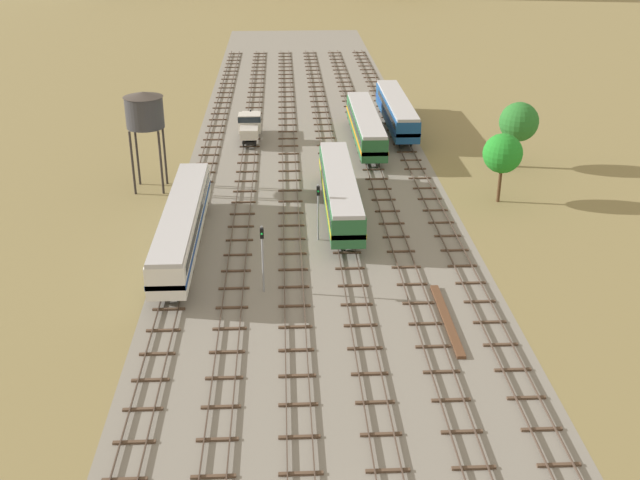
# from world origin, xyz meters

# --- Properties ---
(ground_plane) EXTENTS (480.00, 480.00, 0.00)m
(ground_plane) POSITION_xyz_m (0.00, 56.00, 0.00)
(ground_plane) COLOR olive
(ballast_bed) EXTENTS (27.13, 176.00, 0.01)m
(ballast_bed) POSITION_xyz_m (0.00, 56.00, 0.00)
(ballast_bed) COLOR gray
(ballast_bed) RESTS_ON ground
(track_far_left) EXTENTS (2.40, 126.00, 0.29)m
(track_far_left) POSITION_xyz_m (-11.56, 57.00, 0.14)
(track_far_left) COLOR #47382D
(track_far_left) RESTS_ON ground
(track_left) EXTENTS (2.40, 126.00, 0.29)m
(track_left) POSITION_xyz_m (-6.94, 57.00, 0.14)
(track_left) COLOR #47382D
(track_left) RESTS_ON ground
(track_centre_left) EXTENTS (2.40, 126.00, 0.29)m
(track_centre_left) POSITION_xyz_m (-2.31, 57.00, 0.14)
(track_centre_left) COLOR #47382D
(track_centre_left) RESTS_ON ground
(track_centre) EXTENTS (2.40, 126.00, 0.29)m
(track_centre) POSITION_xyz_m (2.31, 57.00, 0.14)
(track_centre) COLOR #47382D
(track_centre) RESTS_ON ground
(track_centre_right) EXTENTS (2.40, 126.00, 0.29)m
(track_centre_right) POSITION_xyz_m (6.94, 57.00, 0.14)
(track_centre_right) COLOR #47382D
(track_centre_right) RESTS_ON ground
(track_right) EXTENTS (2.40, 126.00, 0.29)m
(track_right) POSITION_xyz_m (11.56, 57.00, 0.14)
(track_right) COLOR #47382D
(track_right) RESTS_ON ground
(passenger_coach_far_left_nearest) EXTENTS (2.96, 22.00, 3.80)m
(passenger_coach_far_left_nearest) POSITION_xyz_m (-11.56, 32.78, 2.61)
(passenger_coach_far_left_nearest) COLOR white
(passenger_coach_far_left_nearest) RESTS_ON ground
(diesel_railcar_centre_near) EXTENTS (2.96, 20.50, 3.80)m
(diesel_railcar_centre_near) POSITION_xyz_m (2.31, 39.90, 2.60)
(diesel_railcar_centre_near) COLOR #286638
(diesel_railcar_centre_near) RESTS_ON ground
(diesel_railcar_centre_right_mid) EXTENTS (2.96, 20.50, 3.80)m
(diesel_railcar_centre_right_mid) POSITION_xyz_m (6.94, 61.44, 2.60)
(diesel_railcar_centre_right_mid) COLOR #286638
(diesel_railcar_centre_right_mid) RESTS_ON ground
(shunter_loco_left_midfar) EXTENTS (2.74, 8.46, 3.10)m
(shunter_loco_left_midfar) POSITION_xyz_m (-6.94, 64.39, 2.01)
(shunter_loco_left_midfar) COLOR beige
(shunter_loco_left_midfar) RESTS_ON ground
(diesel_railcar_right_far) EXTENTS (2.96, 20.50, 3.80)m
(diesel_railcar_right_far) POSITION_xyz_m (11.56, 68.05, 2.60)
(diesel_railcar_right_far) COLOR #194C8C
(diesel_railcar_right_far) RESTS_ON ground
(water_tower) EXTENTS (3.94, 3.94, 10.13)m
(water_tower) POSITION_xyz_m (-16.57, 47.91, 8.21)
(water_tower) COLOR #2D2826
(water_tower) RESTS_ON ground
(signal_post_nearest) EXTENTS (0.28, 0.47, 5.19)m
(signal_post_nearest) POSITION_xyz_m (0.00, 34.31, 3.31)
(signal_post_nearest) COLOR gray
(signal_post_nearest) RESTS_ON ground
(signal_post_near) EXTENTS (0.28, 0.47, 5.47)m
(signal_post_near) POSITION_xyz_m (-4.63, 25.00, 3.47)
(signal_post_near) COLOR gray
(signal_post_near) RESTS_ON ground
(lineside_tree_0) EXTENTS (4.27, 4.27, 7.26)m
(lineside_tree_0) POSITION_xyz_m (22.74, 52.94, 5.08)
(lineside_tree_0) COLOR #4C331E
(lineside_tree_0) RESTS_ON ground
(lineside_tree_1) EXTENTS (3.84, 3.84, 6.91)m
(lineside_tree_1) POSITION_xyz_m (18.21, 42.64, 4.96)
(lineside_tree_1) COLOR #4C331E
(lineside_tree_1) RESTS_ON ground
(spare_rail_bundle) EXTENTS (0.60, 10.00, 0.24)m
(spare_rail_bundle) POSITION_xyz_m (8.57, 19.96, 0.12)
(spare_rail_bundle) COLOR brown
(spare_rail_bundle) RESTS_ON ground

